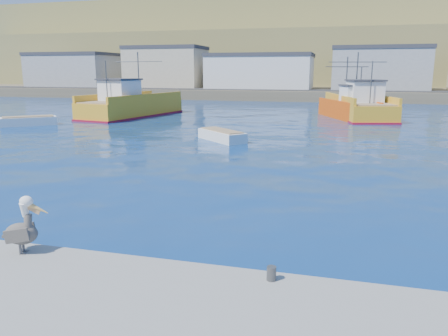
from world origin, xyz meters
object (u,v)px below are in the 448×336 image
(trawler_yellow_b, at_px, (359,107))
(skiff_left, at_px, (29,122))
(boat_orange, at_px, (349,108))
(pelican, at_px, (23,229))
(skiff_mid, at_px, (222,136))
(trawler_yellow_a, at_px, (131,105))

(trawler_yellow_b, relative_size, skiff_left, 2.96)
(boat_orange, xyz_separation_m, pelican, (-7.94, -38.25, 0.05))
(trawler_yellow_b, height_order, skiff_mid, trawler_yellow_b)
(trawler_yellow_b, relative_size, pelican, 9.50)
(trawler_yellow_b, bearing_deg, boat_orange, -144.54)
(boat_orange, bearing_deg, trawler_yellow_a, -169.80)
(trawler_yellow_a, xyz_separation_m, skiff_mid, (13.67, -13.49, -0.85))
(pelican, bearing_deg, trawler_yellow_b, 77.12)
(pelican, bearing_deg, skiff_left, 128.43)
(trawler_yellow_b, bearing_deg, skiff_mid, -117.97)
(trawler_yellow_b, bearing_deg, pelican, -102.88)
(pelican, bearing_deg, trawler_yellow_a, 112.86)
(trawler_yellow_a, xyz_separation_m, pelican, (14.43, -34.23, -0.04))
(skiff_mid, distance_m, pelican, 20.76)
(trawler_yellow_a, bearing_deg, boat_orange, 10.20)
(trawler_yellow_a, distance_m, boat_orange, 22.73)
(boat_orange, bearing_deg, skiff_mid, -116.42)
(boat_orange, height_order, skiff_left, boat_orange)
(skiff_left, xyz_separation_m, skiff_mid, (18.78, -3.89, -0.03))
(trawler_yellow_a, relative_size, trawler_yellow_b, 1.03)
(skiff_left, bearing_deg, trawler_yellow_a, 61.97)
(skiff_mid, bearing_deg, skiff_left, 168.28)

